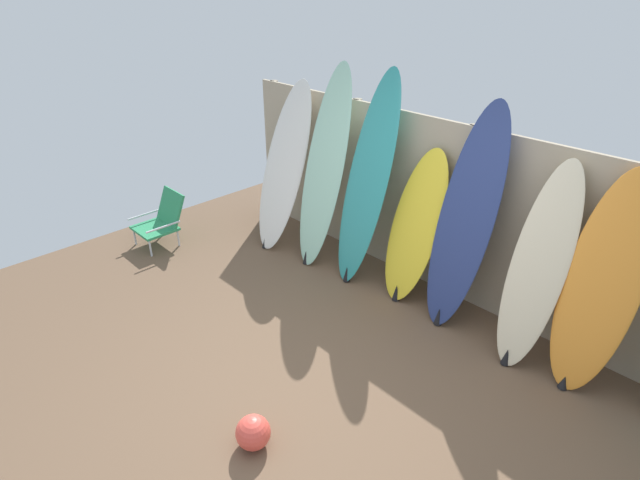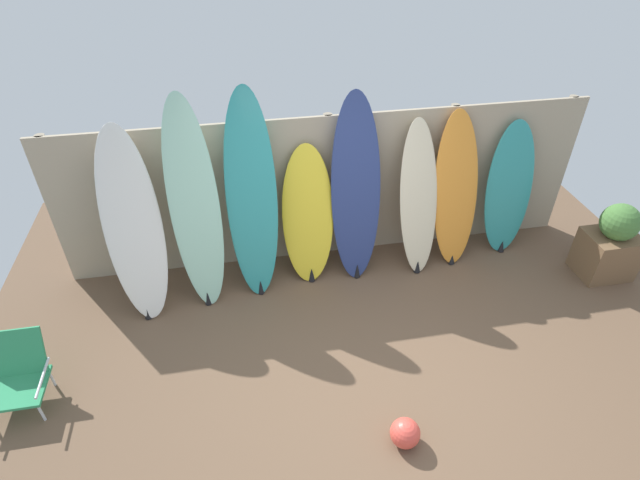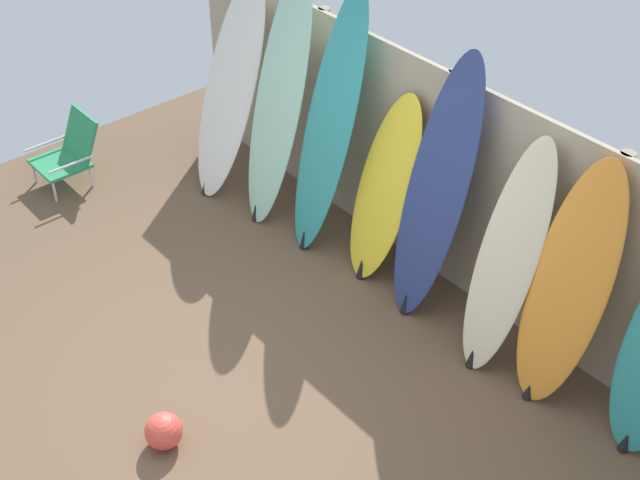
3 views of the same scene
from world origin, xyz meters
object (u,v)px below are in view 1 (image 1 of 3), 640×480
at_px(surfboard_cream_5, 537,270).
at_px(beach_ball, 253,432).
at_px(surfboard_white_0, 284,167).
at_px(surfboard_navy_4, 465,222).
at_px(surfboard_yellow_3, 415,229).
at_px(surfboard_orange_6, 601,286).
at_px(surfboard_teal_2, 367,182).
at_px(surfboard_seafoam_1, 324,170).
at_px(beach_chair, 162,219).

height_order(surfboard_cream_5, beach_ball, surfboard_cream_5).
distance_m(surfboard_white_0, surfboard_cream_5, 3.10).
xyz_separation_m(surfboard_navy_4, surfboard_cream_5, (0.73, -0.04, -0.17)).
bearing_deg(surfboard_yellow_3, surfboard_orange_6, 0.37).
relative_size(surfboard_white_0, surfboard_teal_2, 0.88).
bearing_deg(surfboard_orange_6, surfboard_seafoam_1, -177.88).
relative_size(surfboard_white_0, surfboard_yellow_3, 1.25).
bearing_deg(beach_ball, surfboard_cream_5, 70.02).
xyz_separation_m(surfboard_seafoam_1, beach_chair, (-1.63, -1.22, -0.77)).
bearing_deg(surfboard_orange_6, surfboard_yellow_3, -179.63).
relative_size(surfboard_teal_2, beach_ball, 8.76).
bearing_deg(surfboard_teal_2, surfboard_orange_6, 1.50).
height_order(surfboard_navy_4, beach_ball, surfboard_navy_4).
bearing_deg(beach_ball, surfboard_navy_4, 87.15).
height_order(surfboard_navy_4, beach_chair, surfboard_navy_4).
height_order(surfboard_white_0, surfboard_navy_4, surfboard_navy_4).
relative_size(surfboard_navy_4, beach_chair, 3.26).
bearing_deg(surfboard_cream_5, surfboard_orange_6, 7.55).
distance_m(surfboard_white_0, surfboard_teal_2, 1.24).
distance_m(surfboard_navy_4, beach_ball, 2.54).
bearing_deg(surfboard_teal_2, surfboard_navy_4, 2.07).
distance_m(surfboard_white_0, beach_chair, 1.66).
relative_size(surfboard_seafoam_1, beach_ball, 8.70).
bearing_deg(surfboard_white_0, surfboard_teal_2, 4.33).
distance_m(surfboard_orange_6, beach_chair, 4.78).
distance_m(surfboard_navy_4, surfboard_orange_6, 1.20).
bearing_deg(surfboard_orange_6, surfboard_white_0, -177.52).
relative_size(surfboard_yellow_3, surfboard_orange_6, 0.86).
bearing_deg(beach_chair, surfboard_teal_2, 41.82).
relative_size(surfboard_teal_2, surfboard_navy_4, 1.06).
height_order(surfboard_cream_5, beach_chair, surfboard_cream_5).
distance_m(surfboard_seafoam_1, beach_chair, 2.17).
xyz_separation_m(surfboard_white_0, beach_chair, (-0.99, -1.17, -0.64)).
height_order(surfboard_yellow_3, surfboard_navy_4, surfboard_navy_4).
xyz_separation_m(surfboard_yellow_3, surfboard_navy_4, (0.54, -0.01, 0.27)).
bearing_deg(surfboard_white_0, surfboard_cream_5, 1.70).
xyz_separation_m(surfboard_yellow_3, surfboard_orange_6, (1.73, 0.01, 0.14)).
distance_m(surfboard_teal_2, surfboard_yellow_3, 0.69).
distance_m(surfboard_white_0, beach_ball, 3.28).
bearing_deg(beach_ball, surfboard_white_0, 135.15).
height_order(surfboard_yellow_3, beach_ball, surfboard_yellow_3).
bearing_deg(surfboard_orange_6, beach_chair, -163.79).
xyz_separation_m(surfboard_navy_4, beach_chair, (-3.36, -1.30, -0.71)).
height_order(surfboard_seafoam_1, surfboard_yellow_3, surfboard_seafoam_1).
relative_size(surfboard_seafoam_1, surfboard_orange_6, 1.22).
xyz_separation_m(surfboard_white_0, surfboard_teal_2, (1.23, 0.09, 0.13)).
xyz_separation_m(surfboard_navy_4, surfboard_orange_6, (1.20, 0.02, -0.13)).
bearing_deg(surfboard_navy_4, beach_ball, -92.85).
xyz_separation_m(surfboard_white_0, surfboard_navy_4, (2.37, 0.13, 0.07)).
distance_m(surfboard_orange_6, beach_ball, 2.84).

